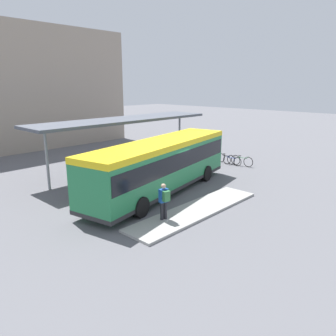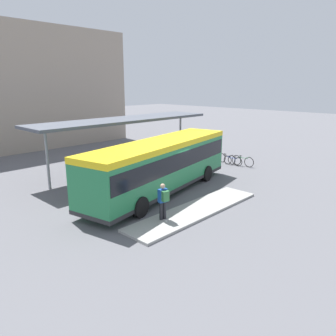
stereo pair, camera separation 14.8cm
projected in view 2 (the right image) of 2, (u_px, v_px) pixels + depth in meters
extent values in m
plane|color=#5B5B60|center=(161.00, 192.00, 18.59)|extent=(120.00, 120.00, 0.00)
cube|color=#9E9E99|center=(195.00, 210.00, 15.79)|extent=(8.00, 1.80, 0.12)
cube|color=#237A47|center=(161.00, 164.00, 18.18)|extent=(11.40, 4.50, 2.61)
cube|color=yellow|center=(161.00, 144.00, 17.89)|extent=(11.42, 4.52, 0.30)
cube|color=black|center=(161.00, 159.00, 18.10)|extent=(11.18, 4.49, 0.91)
cube|color=black|center=(206.00, 144.00, 22.63)|extent=(0.50, 2.20, 1.00)
cube|color=#28282B|center=(161.00, 185.00, 18.48)|extent=(11.41, 4.51, 0.20)
cylinder|color=black|center=(175.00, 168.00, 21.89)|extent=(1.02, 0.46, 0.99)
cylinder|color=black|center=(207.00, 173.00, 20.68)|extent=(1.02, 0.46, 0.99)
cylinder|color=black|center=(103.00, 198.00, 16.26)|extent=(1.02, 0.46, 0.99)
cylinder|color=black|center=(140.00, 207.00, 15.05)|extent=(1.02, 0.46, 0.99)
cylinder|color=#232328|center=(161.00, 211.00, 14.48)|extent=(0.15, 0.15, 0.81)
cylinder|color=#232328|center=(164.00, 210.00, 14.59)|extent=(0.15, 0.15, 0.81)
cube|color=#194799|center=(163.00, 196.00, 14.36)|extent=(0.44, 0.29, 0.61)
cube|color=#337542|center=(165.00, 196.00, 14.19)|extent=(0.34, 0.25, 0.46)
sphere|color=tan|center=(163.00, 186.00, 14.25)|extent=(0.22, 0.22, 0.22)
torus|color=black|center=(249.00, 162.00, 24.15)|extent=(0.09, 0.77, 0.77)
torus|color=black|center=(236.00, 160.00, 24.80)|extent=(0.09, 0.77, 0.77)
cylinder|color=#287F3D|center=(243.00, 158.00, 24.41)|extent=(0.08, 0.81, 0.04)
cylinder|color=#287F3D|center=(241.00, 158.00, 24.54)|extent=(0.04, 0.04, 0.38)
cube|color=black|center=(241.00, 156.00, 24.50)|extent=(0.08, 0.18, 0.04)
cylinder|color=#287F3D|center=(248.00, 157.00, 24.13)|extent=(0.48, 0.06, 0.03)
torus|color=black|center=(228.00, 160.00, 25.04)|extent=(0.09, 0.67, 0.66)
torus|color=black|center=(238.00, 162.00, 24.48)|extent=(0.09, 0.67, 0.66)
cylinder|color=#2847AD|center=(233.00, 158.00, 24.71)|extent=(0.08, 0.70, 0.04)
cylinder|color=#2847AD|center=(235.00, 159.00, 24.62)|extent=(0.04, 0.04, 0.32)
cube|color=black|center=(235.00, 157.00, 24.58)|extent=(0.08, 0.18, 0.04)
cylinder|color=#2847AD|center=(229.00, 156.00, 24.91)|extent=(0.48, 0.06, 0.03)
torus|color=black|center=(232.00, 160.00, 25.00)|extent=(0.12, 0.72, 0.72)
torus|color=black|center=(222.00, 158.00, 25.71)|extent=(0.12, 0.72, 0.72)
cylinder|color=black|center=(227.00, 156.00, 25.30)|extent=(0.11, 0.76, 0.04)
cylinder|color=black|center=(225.00, 156.00, 25.44)|extent=(0.04, 0.04, 0.35)
cube|color=black|center=(225.00, 154.00, 25.40)|extent=(0.09, 0.19, 0.04)
cylinder|color=black|center=(231.00, 156.00, 24.99)|extent=(0.48, 0.08, 0.03)
cube|color=#4C515B|center=(125.00, 120.00, 22.40)|extent=(13.58, 3.05, 0.18)
cylinder|color=gray|center=(47.00, 160.00, 18.82)|extent=(0.16, 0.16, 3.50)
cylinder|color=gray|center=(180.00, 137.00, 26.91)|extent=(0.16, 0.16, 3.50)
cylinder|color=slate|center=(79.00, 192.00, 17.72)|extent=(0.72, 0.72, 0.63)
sphere|color=#286B2D|center=(78.00, 181.00, 17.57)|extent=(0.83, 0.83, 0.83)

